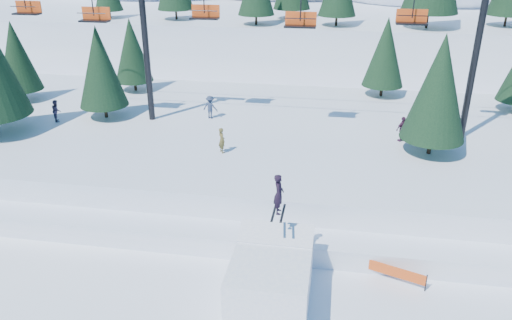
% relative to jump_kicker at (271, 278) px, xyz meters
% --- Properties ---
extents(mid_shelf, '(70.00, 22.00, 2.50)m').
position_rel_jump_kicker_xyz_m(mid_shelf, '(-2.16, 15.75, -0.04)').
color(mid_shelf, white).
rests_on(mid_shelf, ground).
extents(berm, '(70.00, 6.00, 1.10)m').
position_rel_jump_kicker_xyz_m(berm, '(-2.16, 5.75, -0.74)').
color(berm, white).
rests_on(berm, ground).
extents(jump_kicker, '(3.42, 4.67, 5.62)m').
position_rel_jump_kicker_xyz_m(jump_kicker, '(0.00, 0.00, 0.00)').
color(jump_kicker, white).
rests_on(jump_kicker, ground).
extents(chairlift, '(46.00, 3.21, 10.28)m').
position_rel_jump_kicker_xyz_m(chairlift, '(-1.13, 15.79, 8.04)').
color(chairlift, black).
rests_on(chairlift, mid_shelf).
extents(conifer_stand, '(60.80, 17.78, 9.90)m').
position_rel_jump_kicker_xyz_m(conifer_stand, '(-0.83, 15.69, 5.57)').
color(conifer_stand, black).
rests_on(conifer_stand, mid_shelf).
extents(distant_skiers, '(29.15, 8.77, 1.85)m').
position_rel_jump_kicker_xyz_m(distant_skiers, '(-2.24, 15.64, 2.08)').
color(distant_skiers, '#27334C').
rests_on(distant_skiers, mid_shelf).
extents(banner_near, '(2.70, 0.99, 0.90)m').
position_rel_jump_kicker_xyz_m(banner_near, '(5.62, 2.33, -0.75)').
color(banner_near, black).
rests_on(banner_near, ground).
extents(banner_far, '(2.69, 1.02, 0.90)m').
position_rel_jump_kicker_xyz_m(banner_far, '(7.39, 4.61, -0.75)').
color(banner_far, black).
rests_on(banner_far, ground).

